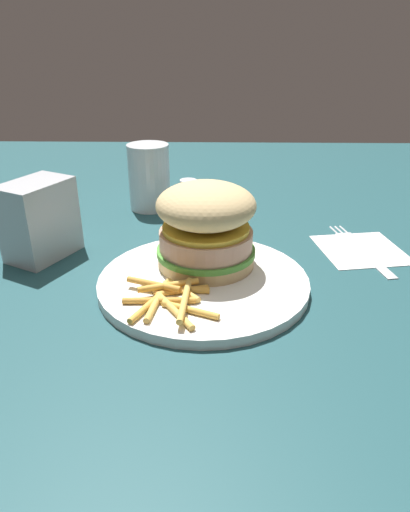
# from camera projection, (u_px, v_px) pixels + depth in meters

# --- Properties ---
(ground_plane) EXTENTS (1.60, 1.60, 0.00)m
(ground_plane) POSITION_uv_depth(u_px,v_px,m) (215.00, 286.00, 0.55)
(ground_plane) COLOR #1E474C
(plate) EXTENTS (0.25, 0.25, 0.01)m
(plate) POSITION_uv_depth(u_px,v_px,m) (205.00, 283.00, 0.54)
(plate) COLOR white
(plate) RESTS_ON ground_plane
(sandwich) EXTENTS (0.12, 0.12, 0.10)m
(sandwich) POSITION_uv_depth(u_px,v_px,m) (208.00, 225.00, 0.55)
(sandwich) COLOR tan
(sandwich) RESTS_ON plate
(fries_pile) EXTENTS (0.10, 0.11, 0.01)m
(fries_pile) POSITION_uv_depth(u_px,v_px,m) (172.00, 297.00, 0.49)
(fries_pile) COLOR gold
(fries_pile) RESTS_ON plate
(napkin) EXTENTS (0.13, 0.13, 0.00)m
(napkin) POSITION_uv_depth(u_px,v_px,m) (362.00, 249.00, 0.64)
(napkin) COLOR white
(napkin) RESTS_ON ground_plane
(fork) EXTENTS (0.17, 0.05, 0.00)m
(fork) POSITION_uv_depth(u_px,v_px,m) (362.00, 247.00, 0.64)
(fork) COLOR silver
(fork) RESTS_ON napkin
(drink_glass) EXTENTS (0.07, 0.07, 0.11)m
(drink_glass) POSITION_uv_depth(u_px,v_px,m) (151.00, 181.00, 0.78)
(drink_glass) COLOR silver
(drink_glass) RESTS_ON ground_plane
(napkin_dispenser) EXTENTS (0.11, 0.09, 0.10)m
(napkin_dispenser) POSITION_uv_depth(u_px,v_px,m) (41.00, 220.00, 0.61)
(napkin_dispenser) COLOR #B7BABF
(napkin_dispenser) RESTS_ON ground_plane
(salt_shaker) EXTENTS (0.03, 0.03, 0.06)m
(salt_shaker) POSITION_uv_depth(u_px,v_px,m) (190.00, 196.00, 0.77)
(salt_shaker) COLOR white
(salt_shaker) RESTS_ON ground_plane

